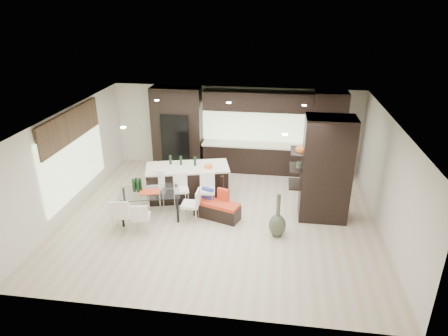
# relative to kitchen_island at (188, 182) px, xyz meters

# --- Properties ---
(ground) EXTENTS (8.00, 8.00, 0.00)m
(ground) POSITION_rel_kitchen_island_xyz_m (1.09, -1.01, -0.48)
(ground) COLOR beige
(ground) RESTS_ON ground
(back_wall) EXTENTS (8.00, 0.02, 2.70)m
(back_wall) POSITION_rel_kitchen_island_xyz_m (1.09, 2.49, 0.87)
(back_wall) COLOR silver
(back_wall) RESTS_ON ground
(left_wall) EXTENTS (0.02, 7.00, 2.70)m
(left_wall) POSITION_rel_kitchen_island_xyz_m (-2.91, -1.01, 0.87)
(left_wall) COLOR silver
(left_wall) RESTS_ON ground
(right_wall) EXTENTS (0.02, 7.00, 2.70)m
(right_wall) POSITION_rel_kitchen_island_xyz_m (5.09, -1.01, 0.87)
(right_wall) COLOR silver
(right_wall) RESTS_ON ground
(ceiling) EXTENTS (8.00, 7.00, 0.02)m
(ceiling) POSITION_rel_kitchen_island_xyz_m (1.09, -1.01, 2.22)
(ceiling) COLOR white
(ceiling) RESTS_ON ground
(window_left) EXTENTS (0.04, 3.20, 1.90)m
(window_left) POSITION_rel_kitchen_island_xyz_m (-2.87, -0.81, 0.87)
(window_left) COLOR #B2D199
(window_left) RESTS_ON left_wall
(window_back) EXTENTS (3.40, 0.04, 1.20)m
(window_back) POSITION_rel_kitchen_island_xyz_m (1.69, 2.45, 1.07)
(window_back) COLOR #B2D199
(window_back) RESTS_ON back_wall
(stone_accent) EXTENTS (0.08, 3.00, 0.80)m
(stone_accent) POSITION_rel_kitchen_island_xyz_m (-2.84, -0.81, 1.77)
(stone_accent) COLOR brown
(stone_accent) RESTS_ON left_wall
(ceiling_spots) EXTENTS (4.00, 3.00, 0.02)m
(ceiling_spots) POSITION_rel_kitchen_island_xyz_m (1.09, -0.76, 2.20)
(ceiling_spots) COLOR white
(ceiling_spots) RESTS_ON ceiling
(back_cabinetry) EXTENTS (6.80, 0.68, 2.70)m
(back_cabinetry) POSITION_rel_kitchen_island_xyz_m (1.59, 2.16, 0.87)
(back_cabinetry) COLOR black
(back_cabinetry) RESTS_ON ground
(refrigerator) EXTENTS (0.90, 0.68, 1.90)m
(refrigerator) POSITION_rel_kitchen_island_xyz_m (-0.81, 2.11, 0.47)
(refrigerator) COLOR black
(refrigerator) RESTS_ON ground
(partition_column) EXTENTS (1.20, 0.80, 2.70)m
(partition_column) POSITION_rel_kitchen_island_xyz_m (3.69, -0.61, 0.87)
(partition_column) COLOR black
(partition_column) RESTS_ON ground
(kitchen_island) EXTENTS (2.47, 1.54, 0.96)m
(kitchen_island) POSITION_rel_kitchen_island_xyz_m (0.00, 0.00, 0.00)
(kitchen_island) COLOR black
(kitchen_island) RESTS_ON ground
(stool_left) EXTENTS (0.47, 0.47, 0.86)m
(stool_left) POSITION_rel_kitchen_island_xyz_m (-0.70, -0.78, -0.05)
(stool_left) COLOR white
(stool_left) RESTS_ON ground
(stool_mid) EXTENTS (0.48, 0.48, 0.84)m
(stool_mid) POSITION_rel_kitchen_island_xyz_m (0.00, -0.78, -0.06)
(stool_mid) COLOR white
(stool_mid) RESTS_ON ground
(stool_right) EXTENTS (0.45, 0.45, 0.88)m
(stool_right) POSITION_rel_kitchen_island_xyz_m (0.70, -0.79, -0.04)
(stool_right) COLOR white
(stool_right) RESTS_ON ground
(bench) EXTENTS (1.26, 0.80, 0.45)m
(bench) POSITION_rel_kitchen_island_xyz_m (1.00, -1.03, -0.25)
(bench) COLOR black
(bench) RESTS_ON ground
(floor_vase) EXTENTS (0.47, 0.47, 1.12)m
(floor_vase) POSITION_rel_kitchen_island_xyz_m (2.56, -1.67, 0.08)
(floor_vase) COLOR #414935
(floor_vase) RESTS_ON ground
(dining_table) EXTENTS (1.71, 1.26, 0.73)m
(dining_table) POSITION_rel_kitchen_island_xyz_m (-0.71, -1.26, -0.11)
(dining_table) COLOR white
(dining_table) RESTS_ON ground
(chair_near) EXTENTS (0.48, 0.48, 0.76)m
(chair_near) POSITION_rel_kitchen_island_xyz_m (-0.71, -1.97, -0.10)
(chair_near) COLOR white
(chair_near) RESTS_ON ground
(chair_far) EXTENTS (0.54, 0.54, 0.85)m
(chair_far) POSITION_rel_kitchen_island_xyz_m (-1.18, -1.99, -0.05)
(chair_far) COLOR white
(chair_far) RESTS_ON ground
(chair_end) EXTENTS (0.43, 0.43, 0.79)m
(chair_end) POSITION_rel_kitchen_island_xyz_m (0.35, -1.26, -0.08)
(chair_end) COLOR white
(chair_end) RESTS_ON ground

